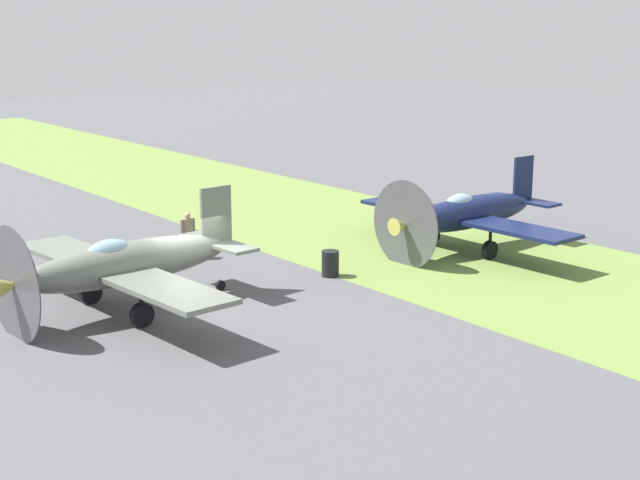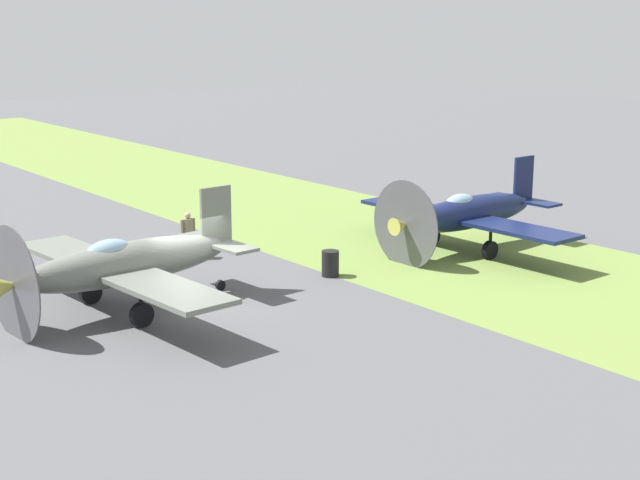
% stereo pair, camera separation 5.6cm
% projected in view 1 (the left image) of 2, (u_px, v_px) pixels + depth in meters
% --- Properties ---
extents(ground_plane, '(160.00, 160.00, 0.00)m').
position_uv_depth(ground_plane, '(200.00, 301.00, 28.83)').
color(ground_plane, '#515154').
extents(grass_verge, '(120.00, 11.00, 0.01)m').
position_uv_depth(grass_verge, '(440.00, 251.00, 35.14)').
color(grass_verge, olive).
rests_on(grass_verge, ground).
extents(airplane_lead, '(10.14, 8.02, 3.60)m').
position_uv_depth(airplane_lead, '(124.00, 264.00, 27.35)').
color(airplane_lead, slate).
rests_on(airplane_lead, ground).
extents(airplane_wingman, '(9.76, 7.75, 3.49)m').
position_uv_depth(airplane_wingman, '(467.00, 213.00, 34.93)').
color(airplane_wingman, '#141E47').
rests_on(airplane_wingman, ground).
extents(ground_crew_mechanic, '(0.38, 0.63, 1.73)m').
position_uv_depth(ground_crew_mechanic, '(188.00, 234.00, 33.90)').
color(ground_crew_mechanic, '#847A5B').
rests_on(ground_crew_mechanic, ground).
extents(fuel_drum, '(0.60, 0.60, 0.90)m').
position_uv_depth(fuel_drum, '(330.00, 263.00, 31.54)').
color(fuel_drum, black).
rests_on(fuel_drum, ground).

